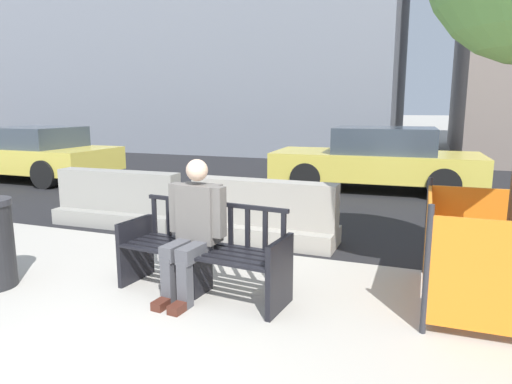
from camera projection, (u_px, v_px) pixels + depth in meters
The scene contains 8 objects.
ground_plane at pixel (115, 358), 3.32m from camera, with size 200.00×200.00×0.00m, color #ADA89E.
street_asphalt at pixel (337, 180), 11.33m from camera, with size 120.00×12.00×0.01m, color black.
street_bench at pixel (203, 254), 4.40m from camera, with size 1.73×0.70×0.88m.
seated_person at pixel (193, 225), 4.33m from camera, with size 0.59×0.75×1.31m.
jersey_barrier_centre at pixel (263, 217), 6.13m from camera, with size 2.01×0.71×0.84m.
jersey_barrier_left at pixel (119, 203), 7.01m from camera, with size 2.01×0.72×0.84m.
car_taxi_near at pixel (32, 153), 11.30m from camera, with size 4.22×2.02×1.31m.
car_sedan_mid at pixel (377, 159), 9.91m from camera, with size 4.44×2.07×1.36m.
Camera 1 is at (2.02, -2.49, 1.80)m, focal length 32.00 mm.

